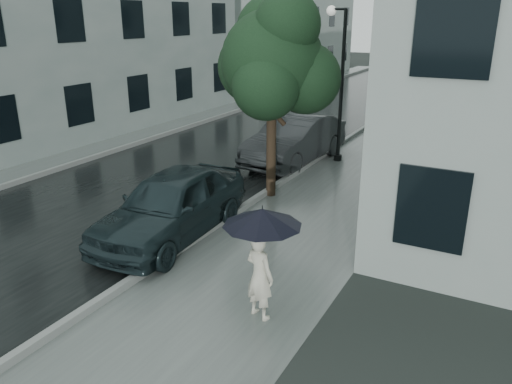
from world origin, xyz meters
The scene contains 14 objects.
ground centered at (0.00, 0.00, 0.00)m, with size 120.00×120.00×0.00m, color black.
sidewalk centered at (0.25, 12.00, 0.00)m, with size 3.50×60.00×0.01m, color slate.
kerb_near centered at (-1.57, 12.00, 0.07)m, with size 0.15×60.00×0.15m, color slate.
asphalt_road centered at (-5.08, 12.00, 0.00)m, with size 6.85×60.00×0.00m, color black.
kerb_far centered at (-8.57, 12.00, 0.07)m, with size 0.15×60.00×0.15m, color slate.
sidewalk_far centered at (-9.50, 12.00, 0.00)m, with size 1.70×60.00×0.01m, color #4C5451.
building_far_a centered at (-13.77, 8.00, 4.75)m, with size 7.02×20.00×9.50m.
building_far_b centered at (-13.77, 30.00, 4.00)m, with size 7.02×18.00×8.00m.
pedestrian centered at (1.06, -0.70, 0.76)m, with size 0.55×0.36×1.51m, color beige.
umbrella centered at (1.10, -0.70, 1.82)m, with size 1.61×1.61×1.07m.
street_tree centered at (-1.45, 4.86, 3.69)m, with size 3.47×3.16×5.39m.
lamp_post centered at (-1.11, 9.04, 2.91)m, with size 0.83×0.43×5.08m.
car_near centered at (-2.20, 1.23, 0.77)m, with size 1.82×4.51×1.54m, color black.
car_far centered at (-2.22, 8.14, 0.79)m, with size 1.67×4.78×1.57m, color #232729.
Camera 1 is at (4.40, -7.11, 4.82)m, focal length 35.00 mm.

